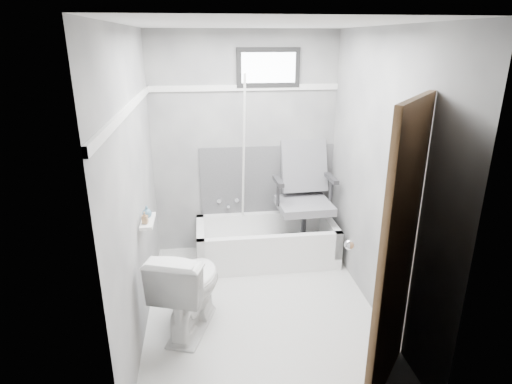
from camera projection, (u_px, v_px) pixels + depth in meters
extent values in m
plane|color=white|center=(261.00, 309.00, 3.86)|extent=(2.60, 2.60, 0.00)
plane|color=silver|center=(262.00, 24.00, 3.05)|extent=(2.60, 2.60, 0.00)
cube|color=slate|center=(245.00, 146.00, 4.67)|extent=(2.00, 0.02, 2.40)
cube|color=slate|center=(297.00, 262.00, 2.24)|extent=(2.00, 0.02, 2.40)
cube|color=slate|center=(135.00, 189.00, 3.33)|extent=(0.02, 2.60, 2.40)
cube|color=slate|center=(380.00, 178.00, 3.57)|extent=(0.02, 2.60, 2.40)
imported|color=white|center=(189.00, 287.00, 3.50)|extent=(0.67, 0.89, 0.77)
cube|color=#4C4C4F|center=(267.00, 180.00, 4.82)|extent=(1.50, 0.02, 0.78)
cube|color=white|center=(244.00, 88.00, 4.44)|extent=(2.00, 0.02, 0.06)
cube|color=white|center=(128.00, 109.00, 3.12)|extent=(0.02, 2.60, 0.06)
cylinder|color=white|center=(244.00, 165.00, 4.49)|extent=(0.02, 0.46, 1.91)
cube|color=white|center=(148.00, 221.00, 3.48)|extent=(0.10, 0.32, 0.02)
imported|color=#99734C|center=(145.00, 217.00, 3.39)|extent=(0.05, 0.05, 0.09)
imported|color=slate|center=(147.00, 212.00, 3.52)|extent=(0.09, 0.09, 0.10)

